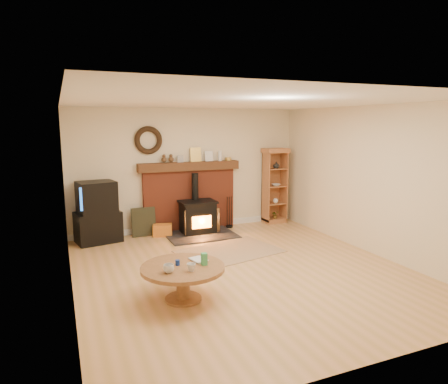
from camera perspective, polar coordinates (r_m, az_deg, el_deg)
name	(u,v)px	position (r m, az deg, el deg)	size (l,w,h in m)	color
ground	(242,270)	(6.42, 2.59, -11.07)	(5.50, 5.50, 0.00)	tan
room_shell	(239,161)	(6.11, 2.18, 4.43)	(5.02, 5.52, 2.61)	beige
chimney_breast	(190,193)	(8.62, -4.94, -0.19)	(2.20, 0.22, 1.78)	#973C26
wood_stove	(198,218)	(8.36, -3.71, -3.73)	(1.40, 1.00, 1.26)	black
area_rug	(230,251)	(7.28, 0.80, -8.47)	(1.73, 1.19, 0.01)	brown
tv_unit	(97,213)	(8.10, -17.63, -2.92)	(0.91, 0.71, 1.19)	black
curio_cabinet	(274,185)	(9.31, 7.20, 0.93)	(0.56, 0.40, 1.73)	#9A5832
firelog_box	(162,230)	(8.33, -8.78, -5.41)	(0.38, 0.24, 0.24)	orange
leaning_painting	(144,222)	(8.36, -11.40, -4.20)	(0.49, 0.03, 0.59)	black
fire_tools	(229,221)	(8.90, 0.76, -4.24)	(0.16, 0.16, 0.70)	black
coffee_table	(183,273)	(5.29, -5.88, -11.38)	(1.09, 1.09, 0.62)	brown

